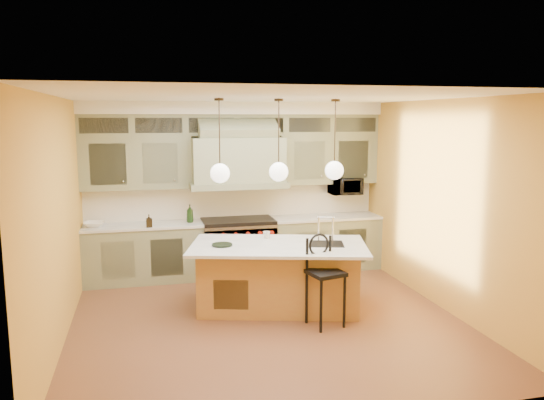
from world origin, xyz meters
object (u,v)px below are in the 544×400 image
object	(u,v)px
counter_stool	(324,274)
microwave	(345,186)
kitchen_island	(279,275)
range	(238,247)

from	to	relation	value
counter_stool	microwave	distance (m)	2.95
kitchen_island	microwave	distance (m)	2.65
kitchen_island	counter_stool	bearing A→B (deg)	-45.69
kitchen_island	microwave	size ratio (longest dim) A/B	4.89
range	counter_stool	xyz separation A→B (m)	(0.68, -2.44, 0.19)
counter_stool	range	bearing A→B (deg)	92.34
microwave	kitchen_island	bearing A→B (deg)	-132.89
range	kitchen_island	bearing A→B (deg)	-80.81
range	counter_stool	bearing A→B (deg)	-74.34
range	counter_stool	distance (m)	2.54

